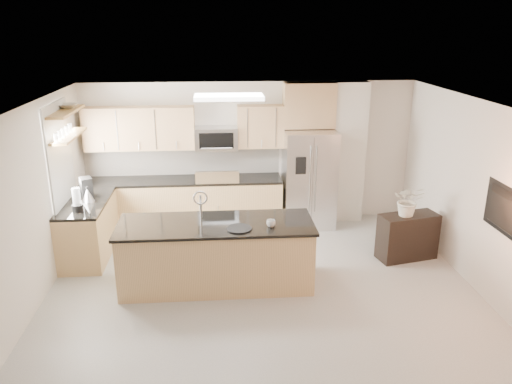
{
  "coord_description": "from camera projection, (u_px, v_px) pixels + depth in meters",
  "views": [
    {
      "loc": [
        -0.58,
        -5.69,
        3.57
      ],
      "look_at": [
        -0.03,
        1.3,
        1.2
      ],
      "focal_mm": 35.0,
      "sensor_mm": 36.0,
      "label": 1
    }
  ],
  "objects": [
    {
      "name": "floor",
      "position": [
        266.0,
        309.0,
        6.57
      ],
      "size": [
        6.5,
        6.5,
        0.0
      ],
      "primitive_type": "plane",
      "color": "#AFAEA7",
      "rests_on": "ground"
    },
    {
      "name": "ceiling",
      "position": [
        267.0,
        112.0,
        5.73
      ],
      "size": [
        6.0,
        6.5,
        0.02
      ],
      "primitive_type": "cube",
      "color": "white",
      "rests_on": "wall_back"
    },
    {
      "name": "wall_back",
      "position": [
        249.0,
        153.0,
        9.22
      ],
      "size": [
        6.0,
        0.02,
        2.6
      ],
      "primitive_type": "cube",
      "color": "beige",
      "rests_on": "floor"
    },
    {
      "name": "wall_left",
      "position": [
        16.0,
        225.0,
        5.92
      ],
      "size": [
        0.02,
        6.5,
        2.6
      ],
      "primitive_type": "cube",
      "color": "beige",
      "rests_on": "floor"
    },
    {
      "name": "wall_right",
      "position": [
        500.0,
        211.0,
        6.37
      ],
      "size": [
        0.02,
        6.5,
        2.6
      ],
      "primitive_type": "cube",
      "color": "beige",
      "rests_on": "floor"
    },
    {
      "name": "back_counter",
      "position": [
        184.0,
        203.0,
        9.09
      ],
      "size": [
        3.55,
        0.66,
        1.44
      ],
      "color": "tan",
      "rests_on": "floor"
    },
    {
      "name": "left_counter",
      "position": [
        88.0,
        229.0,
        7.97
      ],
      "size": [
        0.66,
        1.5,
        0.92
      ],
      "color": "tan",
      "rests_on": "floor"
    },
    {
      "name": "range",
      "position": [
        218.0,
        202.0,
        9.13
      ],
      "size": [
        0.76,
        0.64,
        1.14
      ],
      "color": "black",
      "rests_on": "floor"
    },
    {
      "name": "upper_cabinets",
      "position": [
        176.0,
        128.0,
        8.8
      ],
      "size": [
        3.5,
        0.33,
        0.75
      ],
      "color": "tan",
      "rests_on": "wall_back"
    },
    {
      "name": "microwave",
      "position": [
        216.0,
        138.0,
        8.87
      ],
      "size": [
        0.76,
        0.4,
        0.4
      ],
      "color": "silver",
      "rests_on": "upper_cabinets"
    },
    {
      "name": "refrigerator",
      "position": [
        309.0,
        179.0,
        9.07
      ],
      "size": [
        0.92,
        0.78,
        1.78
      ],
      "color": "silver",
      "rests_on": "floor"
    },
    {
      "name": "partition_column",
      "position": [
        348.0,
        153.0,
        9.21
      ],
      "size": [
        0.6,
        0.3,
        2.6
      ],
      "primitive_type": "cube",
      "color": "silver",
      "rests_on": "floor"
    },
    {
      "name": "window",
      "position": [
        60.0,
        157.0,
        7.56
      ],
      "size": [
        0.04,
        1.15,
        1.65
      ],
      "color": "white",
      "rests_on": "wall_left"
    },
    {
      "name": "shelf_lower",
      "position": [
        68.0,
        136.0,
        7.57
      ],
      "size": [
        0.3,
        1.2,
        0.04
      ],
      "primitive_type": "cube",
      "color": "olive",
      "rests_on": "wall_left"
    },
    {
      "name": "shelf_upper",
      "position": [
        65.0,
        112.0,
        7.45
      ],
      "size": [
        0.3,
        1.2,
        0.04
      ],
      "primitive_type": "cube",
      "color": "olive",
      "rests_on": "wall_left"
    },
    {
      "name": "ceiling_fixture",
      "position": [
        229.0,
        97.0,
        7.22
      ],
      "size": [
        1.0,
        0.5,
        0.06
      ],
      "primitive_type": "cube",
      "color": "white",
      "rests_on": "ceiling"
    },
    {
      "name": "island",
      "position": [
        216.0,
        254.0,
        7.06
      ],
      "size": [
        2.73,
        0.99,
        1.37
      ],
      "rotation": [
        0.0,
        0.0,
        -0.0
      ],
      "color": "tan",
      "rests_on": "floor"
    },
    {
      "name": "credenza",
      "position": [
        407.0,
        236.0,
        7.9
      ],
      "size": [
        0.98,
        0.58,
        0.74
      ],
      "primitive_type": "cube",
      "rotation": [
        0.0,
        0.0,
        0.22
      ],
      "color": "black",
      "rests_on": "floor"
    },
    {
      "name": "cup",
      "position": [
        271.0,
        223.0,
        6.78
      ],
      "size": [
        0.16,
        0.16,
        0.1
      ],
      "primitive_type": "imported",
      "rotation": [
        0.0,
        0.0,
        0.38
      ],
      "color": "silver",
      "rests_on": "island"
    },
    {
      "name": "platter",
      "position": [
        239.0,
        229.0,
        6.71
      ],
      "size": [
        0.41,
        0.41,
        0.02
      ],
      "primitive_type": "cylinder",
      "rotation": [
        0.0,
        0.0,
        -0.24
      ],
      "color": "black",
      "rests_on": "island"
    },
    {
      "name": "blender",
      "position": [
        77.0,
        201.0,
        7.36
      ],
      "size": [
        0.16,
        0.16,
        0.37
      ],
      "color": "black",
      "rests_on": "left_counter"
    },
    {
      "name": "kettle",
      "position": [
        88.0,
        195.0,
        7.78
      ],
      "size": [
        0.2,
        0.2,
        0.25
      ],
      "color": "silver",
      "rests_on": "left_counter"
    },
    {
      "name": "coffee_maker",
      "position": [
        86.0,
        188.0,
        7.98
      ],
      "size": [
        0.24,
        0.26,
        0.32
      ],
      "color": "black",
      "rests_on": "left_counter"
    },
    {
      "name": "bowl",
      "position": [
        68.0,
        105.0,
        7.62
      ],
      "size": [
        0.39,
        0.39,
        0.09
      ],
      "primitive_type": "imported",
      "rotation": [
        0.0,
        0.0,
        -0.07
      ],
      "color": "silver",
      "rests_on": "shelf_upper"
    },
    {
      "name": "flower_vase",
      "position": [
        409.0,
        193.0,
        7.63
      ],
      "size": [
        0.83,
        0.77,
        0.76
      ],
      "primitive_type": "imported",
      "rotation": [
        0.0,
        0.0,
        -0.3
      ],
      "color": "silver",
      "rests_on": "credenza"
    },
    {
      "name": "television",
      "position": [
        502.0,
        213.0,
        6.16
      ],
      "size": [
        0.14,
        1.08,
        0.62
      ],
      "primitive_type": "imported",
      "rotation": [
        0.0,
        0.0,
        1.57
      ],
      "color": "black",
      "rests_on": "wall_right"
    }
  ]
}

